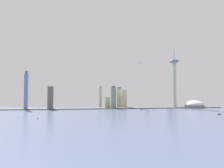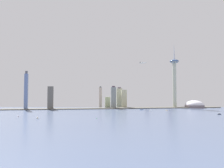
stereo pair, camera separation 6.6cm
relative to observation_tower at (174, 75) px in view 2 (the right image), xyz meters
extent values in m
plane|color=#4E5D7C|center=(-276.21, -474.99, -153.84)|extent=(6000.00, 6000.00, 0.00)
cube|color=#5A574E|center=(-276.21, -7.52, -152.07)|extent=(977.65, 52.33, 3.52)
cylinder|color=beige|center=(0.00, 0.00, -43.44)|extent=(16.93, 16.93, 220.80)
ellipsoid|color=#465F8E|center=(0.00, 0.00, 66.96)|extent=(42.07, 42.07, 15.35)
torus|color=beige|center=(0.00, 0.00, 61.59)|extent=(38.83, 38.83, 3.07)
cone|color=silver|center=(0.00, 0.00, 114.11)|extent=(8.47, 8.47, 78.94)
cylinder|color=slate|center=(92.96, -10.83, -147.36)|extent=(87.35, 87.35, 12.95)
ellipsoid|color=silver|center=(92.96, -10.83, -140.89)|extent=(82.98, 82.98, 43.19)
cube|color=#65625A|center=(-565.43, -13.70, -104.95)|extent=(22.17, 18.83, 97.76)
cube|color=#695B58|center=(-103.42, 97.94, -128.57)|extent=(20.92, 15.03, 50.53)
cube|color=#5F575B|center=(-103.42, 97.94, -100.16)|extent=(12.55, 9.02, 6.29)
cube|color=#B2B294|center=(-253.51, 67.59, -107.83)|extent=(26.50, 15.83, 92.01)
cube|color=#625060|center=(-253.51, 67.59, -58.99)|extent=(15.90, 9.50, 5.66)
cube|color=slate|center=(17.40, 90.57, -88.91)|extent=(21.49, 17.75, 129.85)
cube|color=#AEBA8A|center=(-314.09, 43.35, -128.39)|extent=(21.88, 27.66, 50.90)
cube|color=#657AAB|center=(-666.01, -7.62, -78.36)|extent=(13.66, 12.40, 150.94)
cube|color=#575860|center=(-666.01, -7.62, 2.90)|extent=(8.20, 7.44, 11.57)
cube|color=beige|center=(-345.59, 69.51, -105.66)|extent=(13.75, 15.05, 96.34)
cube|color=#515C59|center=(-345.59, 69.51, -55.25)|extent=(8.25, 9.03, 4.48)
cube|color=beige|center=(-237.43, 31.58, -111.45)|extent=(24.37, 15.72, 84.77)
cube|color=gray|center=(-292.06, 3.69, -105.94)|extent=(22.19, 15.90, 95.78)
cube|color=#614D5D|center=(-292.06, 3.69, -55.22)|extent=(13.32, 9.54, 5.67)
cube|color=white|center=(-550.10, -336.57, -152.84)|extent=(5.29, 8.77, 1.99)
cube|color=beige|center=(-550.10, -336.57, -150.40)|extent=(3.10, 4.08, 2.90)
cylinder|color=silver|center=(-550.10, -336.57, -146.91)|extent=(0.24, 0.24, 4.08)
cube|color=navy|center=(-188.69, -92.34, -153.03)|extent=(15.56, 6.16, 1.61)
cube|color=silver|center=(-188.69, -92.34, -151.39)|extent=(6.86, 4.28, 1.67)
cube|color=beige|center=(-105.49, -150.81, -153.18)|extent=(5.86, 16.32, 1.31)
cube|color=#96A4B2|center=(-105.49, -150.81, -151.07)|extent=(3.78, 7.27, 2.91)
cube|color=white|center=(-181.45, -173.32, -153.14)|extent=(3.22, 7.05, 1.40)
cube|color=silver|center=(-181.45, -173.32, -150.95)|extent=(2.03, 3.18, 2.98)
cube|color=white|center=(-613.24, -287.00, -152.95)|extent=(5.14, 6.34, 1.78)
cube|color=silver|center=(-613.24, -287.00, -151.19)|extent=(2.74, 3.10, 1.73)
cylinder|color=silver|center=(-613.24, -287.00, -147.88)|extent=(0.24, 0.24, 4.91)
cube|color=#1F2939|center=(4.05, -307.76, -152.85)|extent=(12.41, 8.17, 1.96)
cube|color=#38383D|center=(4.05, -307.76, -151.11)|extent=(5.86, 4.71, 1.52)
cylinder|color=silver|center=(4.05, -307.76, -148.54)|extent=(0.24, 0.24, 3.63)
cone|color=green|center=(-541.78, -215.46, -152.57)|extent=(1.62, 1.62, 2.54)
cone|color=green|center=(-393.95, -354.25, -152.76)|extent=(1.97, 1.97, 2.16)
cylinder|color=silver|center=(-147.30, 22.53, 58.53)|extent=(28.30, 24.10, 3.47)
sphere|color=silver|center=(-134.25, 11.82, 58.53)|extent=(3.47, 3.47, 3.47)
cube|color=silver|center=(-147.30, 22.53, 60.09)|extent=(23.72, 27.57, 0.50)
cube|color=silver|center=(-158.27, 31.52, 59.05)|extent=(9.48, 10.61, 0.40)
cube|color=#2D333D|center=(-158.27, 31.52, 62.76)|extent=(2.67, 2.32, 5.00)
camera|label=1|loc=(-432.47, -905.87, -85.32)|focal=32.60mm
camera|label=2|loc=(-432.41, -905.88, -85.32)|focal=32.60mm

